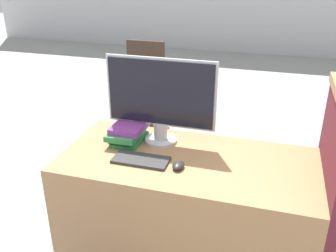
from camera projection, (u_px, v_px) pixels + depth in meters
desk at (186, 215)px, 2.22m from camera, size 1.41×0.69×0.77m
carrel_divider at (324, 202)px, 1.95m from camera, size 0.07×0.73×1.21m
monitor at (160, 98)px, 2.14m from camera, size 0.65×0.19×0.51m
keyboard at (141, 160)px, 2.03m from camera, size 0.31×0.14×0.02m
mouse at (178, 165)px, 1.96m from camera, size 0.06×0.10×0.04m
book_stack at (128, 132)px, 2.24m from camera, size 0.19×0.28×0.11m
far_chair at (143, 82)px, 4.21m from camera, size 0.44×0.44×0.94m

